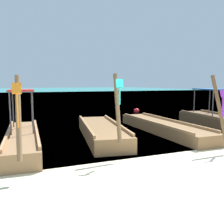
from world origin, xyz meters
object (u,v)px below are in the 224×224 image
longtail_boat_turquoise_ribbon (101,131)px  longtail_boat_orange_ribbon (23,138)px  mooring_buoy_near (137,111)px  longtail_boat_violet_ribbon (163,127)px  longtail_boat_green_ribbon (219,121)px

longtail_boat_turquoise_ribbon → longtail_boat_orange_ribbon: bearing=-173.6°
longtail_boat_orange_ribbon → mooring_buoy_near: (8.11, 6.89, -0.13)m
longtail_boat_violet_ribbon → mooring_buoy_near: 6.83m
mooring_buoy_near → longtail_boat_green_ribbon: bearing=-81.7°
longtail_boat_turquoise_ribbon → longtail_boat_violet_ribbon: bearing=1.2°
longtail_boat_orange_ribbon → longtail_boat_green_ribbon: longtail_boat_green_ribbon is taller
longtail_boat_orange_ribbon → longtail_boat_turquoise_ribbon: longtail_boat_turquoise_ribbon is taller
longtail_boat_violet_ribbon → mooring_buoy_near: longtail_boat_violet_ribbon is taller
longtail_boat_orange_ribbon → mooring_buoy_near: longtail_boat_orange_ribbon is taller
longtail_boat_orange_ribbon → longtail_boat_violet_ribbon: (5.98, 0.40, -0.08)m
longtail_boat_orange_ribbon → mooring_buoy_near: bearing=40.3°
longtail_boat_violet_ribbon → longtail_boat_orange_ribbon: bearing=-176.1°
longtail_boat_green_ribbon → mooring_buoy_near: size_ratio=14.86×
longtail_boat_turquoise_ribbon → longtail_boat_green_ribbon: 6.09m
longtail_boat_turquoise_ribbon → longtail_boat_violet_ribbon: 2.97m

